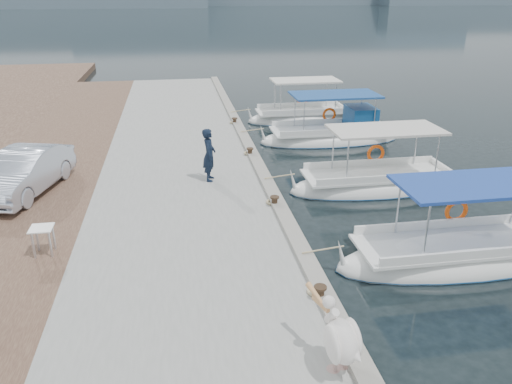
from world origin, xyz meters
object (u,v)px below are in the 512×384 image
fishing_caique_c (376,185)px  fishing_caique_d (331,137)px  pelican (340,338)px  fishing_caique_e (301,119)px  parked_car (24,172)px  fisherman (209,155)px  fishing_caique_b (461,257)px

fishing_caique_c → fishing_caique_d: bearing=88.1°
pelican → fishing_caique_d: bearing=73.1°
fishing_caique_d → pelican: fishing_caique_d is taller
fishing_caique_e → parked_car: (-11.66, -9.60, 1.08)m
pelican → fisherman: 9.80m
fishing_caique_e → fishing_caique_c: bearing=-88.5°
fishing_caique_b → pelican: fishing_caique_b is taller
fishing_caique_b → fishing_caique_c: bearing=92.7°
fishing_caique_c → fishing_caique_e: bearing=91.5°
fishing_caique_d → fishing_caique_c: bearing=-91.9°
fishing_caique_b → pelican: size_ratio=4.27×
pelican → parked_car: parked_car is taller
fishing_caique_e → parked_car: size_ratio=1.37×
fishing_caique_d → parked_car: bearing=-154.9°
fishing_caique_d → fisherman: (-6.13, -5.51, 1.22)m
pelican → fishing_caique_e: bearing=77.7°
fishing_caique_b → fisherman: fisherman is taller
fishing_caique_e → fishing_caique_b: bearing=-88.1°
fishing_caique_d → pelican: (-4.61, -15.18, 0.95)m
pelican → fishing_caique_c: bearing=64.2°
fishing_caique_d → fishing_caique_e: size_ratio=1.12×
fishing_caique_e → fisherman: (-5.67, -9.43, 1.29)m
parked_car → fishing_caique_d: bearing=40.2°
fishing_caique_d → parked_car: 13.42m
parked_car → pelican: bearing=-36.6°
pelican → fisherman: size_ratio=0.88×
fishing_caique_e → parked_car: fishing_caique_e is taller
fishing_caique_d → fisherman: size_ratio=3.60×
fishing_caique_e → fishing_caique_d: bearing=-83.3°
fishing_caique_d → pelican: bearing=-106.9°
fishing_caique_e → pelican: 19.58m
fishing_caique_c → fisherman: bearing=174.6°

